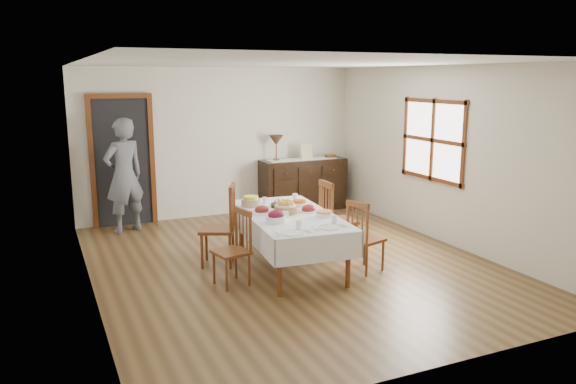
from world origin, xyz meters
name	(u,v)px	position (x,y,z in m)	size (l,w,h in m)	color
ground	(291,263)	(0.00, 0.00, 0.00)	(6.00, 6.00, 0.00)	brown
room_shell	(268,138)	(-0.15, 0.42, 1.64)	(5.02, 6.02, 2.65)	silver
dining_table	(289,221)	(-0.09, -0.15, 0.63)	(1.26, 2.18, 0.72)	white
chair_left_near	(235,247)	(-0.93, -0.42, 0.46)	(0.45, 0.45, 0.91)	#5F3015
chair_left_far	(222,225)	(-0.85, 0.33, 0.54)	(0.59, 0.59, 1.07)	#5F3015
chair_right_near	(363,236)	(0.71, -0.65, 0.47)	(0.48, 0.48, 0.92)	#5F3015
chair_right_far	(335,217)	(0.73, 0.14, 0.53)	(0.45, 0.45, 1.04)	#5F3015
sideboard	(303,185)	(1.48, 2.72, 0.48)	(1.59, 0.57, 0.95)	black
person	(124,172)	(-1.75, 2.51, 0.97)	(0.61, 0.39, 1.94)	slate
bread_basket	(285,207)	(-0.13, -0.10, 0.80)	(0.29, 0.29, 0.17)	olive
egg_basket	(281,204)	(-0.03, 0.26, 0.75)	(0.29, 0.29, 0.10)	black
ham_platter_a	(262,211)	(-0.39, 0.05, 0.75)	(0.33, 0.33, 0.11)	white
ham_platter_b	(309,209)	(0.19, -0.14, 0.75)	(0.27, 0.27, 0.11)	white
beet_bowl	(276,217)	(-0.41, -0.46, 0.78)	(0.24, 0.24, 0.15)	white
carrot_bowl	(299,204)	(0.21, 0.19, 0.76)	(0.23, 0.23, 0.08)	white
pineapple_bowl	(251,202)	(-0.39, 0.46, 0.78)	(0.26, 0.26, 0.14)	tan
casserole_dish	(324,214)	(0.25, -0.44, 0.75)	(0.21, 0.21, 0.07)	white
butter_dish	(282,214)	(-0.24, -0.26, 0.75)	(0.15, 0.10, 0.07)	white
setting_left	(294,230)	(-0.40, -0.95, 0.74)	(0.43, 0.31, 0.10)	white
setting_right	(330,225)	(0.09, -0.90, 0.74)	(0.43, 0.31, 0.10)	white
glass_far_a	(265,201)	(-0.17, 0.51, 0.77)	(0.07, 0.07, 0.09)	white
glass_far_b	(295,197)	(0.29, 0.49, 0.77)	(0.07, 0.07, 0.11)	white
runner	(301,159)	(1.45, 2.72, 0.96)	(1.30, 0.35, 0.01)	white
table_lamp	(276,141)	(0.96, 2.76, 1.31)	(0.26, 0.26, 0.46)	brown
picture_frame	(307,152)	(1.53, 2.68, 1.09)	(0.22, 0.08, 0.28)	beige
deco_bowl	(330,156)	(2.03, 2.68, 0.98)	(0.20, 0.20, 0.06)	#5F3015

